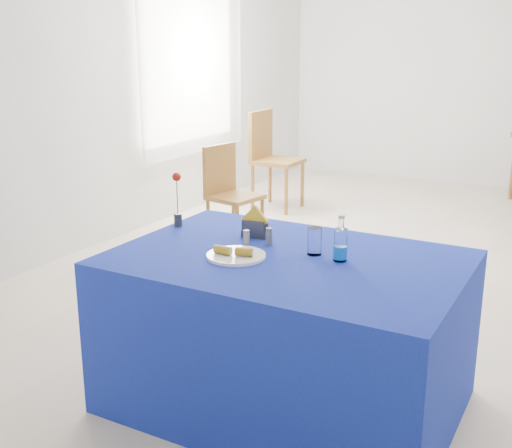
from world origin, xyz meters
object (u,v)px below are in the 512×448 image
at_px(water_bottle, 340,246).
at_px(chair_win_a, 228,188).
at_px(chair_win_b, 270,153).
at_px(plate, 236,256).
at_px(blue_table, 286,331).

bearing_deg(water_bottle, chair_win_a, 132.00).
relative_size(water_bottle, chair_win_b, 0.21).
bearing_deg(plate, water_bottle, 23.26).
bearing_deg(water_bottle, plate, -156.74).
xyz_separation_m(plate, blue_table, (0.20, 0.12, -0.39)).
height_order(blue_table, water_bottle, water_bottle).
relative_size(plate, water_bottle, 1.28).
bearing_deg(chair_win_a, plate, -137.62).
bearing_deg(chair_win_a, chair_win_b, 22.33).
relative_size(plate, blue_table, 0.17).
xyz_separation_m(water_bottle, chair_win_a, (-1.84, 2.04, -0.33)).
xyz_separation_m(plate, chair_win_b, (-1.68, 3.55, -0.17)).
relative_size(chair_win_a, chair_win_b, 0.85).
xyz_separation_m(chair_win_a, chair_win_b, (-0.28, 1.33, 0.09)).
distance_m(plate, water_bottle, 0.48).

